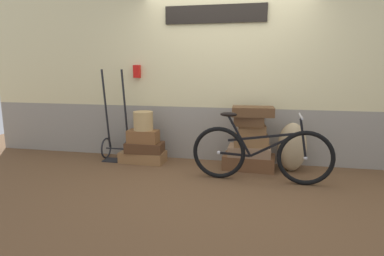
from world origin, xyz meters
The scene contains 15 objects.
ground centered at (0.00, 0.00, -0.03)m, with size 10.11×5.20×0.06m, color brown.
station_building centered at (0.01, 0.85, 1.39)m, with size 8.11×0.74×2.77m.
suitcase_0 centered at (-1.26, 0.42, 0.08)m, with size 0.69×0.36×0.17m, color olive.
suitcase_1 centered at (-1.21, 0.39, 0.25)m, with size 0.57×0.31×0.16m, color #4C2D19.
suitcase_2 centered at (-1.23, 0.37, 0.42)m, with size 0.47×0.23×0.19m, color brown.
suitcase_3 centered at (0.38, 0.42, 0.10)m, with size 0.73×0.40×0.20m, color brown.
suitcase_4 centered at (0.39, 0.40, 0.28)m, with size 0.60×0.36×0.14m, color #937051.
suitcase_5 centered at (0.40, 0.40, 0.43)m, with size 0.48×0.27×0.17m, color olive.
suitcase_6 centered at (0.41, 0.41, 0.58)m, with size 0.38×0.22×0.14m, color olive.
suitcase_7 centered at (0.37, 0.37, 0.72)m, with size 0.41×0.25×0.14m, color brown.
suitcase_8 centered at (0.42, 0.37, 0.86)m, with size 0.57×0.32×0.13m, color brown.
wicker_basket centered at (-1.22, 0.40, 0.66)m, with size 0.30×0.30×0.29m, color tan.
luggage_trolley centered at (-1.72, 0.49, 0.31)m, with size 0.41×0.39×1.43m.
burlap_sack centered at (0.98, 0.45, 0.35)m, with size 0.40×0.34×0.70m, color tan.
bicycle centered at (0.54, -0.09, 0.37)m, with size 1.80×0.46×0.90m.
Camera 1 is at (0.51, -4.21, 1.48)m, focal length 30.26 mm.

